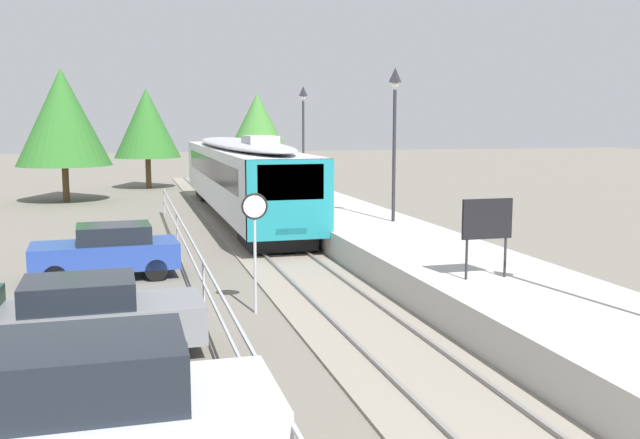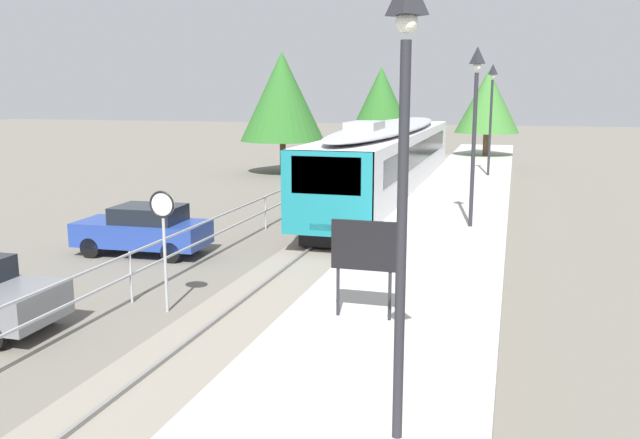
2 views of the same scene
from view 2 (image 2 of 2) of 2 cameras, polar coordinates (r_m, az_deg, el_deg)
ground_plane at (r=25.36m, az=-3.20°, el=-0.43°), size 160.00×160.00×0.00m
track_rails at (r=24.54m, az=3.42°, el=-0.73°), size 3.20×60.00×0.14m
commuter_train at (r=29.79m, az=5.93°, el=5.39°), size 2.82×20.98×3.74m
station_platform at (r=23.97m, az=11.03°, el=-0.18°), size 3.90×60.00×0.90m
platform_lamp_near_end at (r=7.43m, az=7.19°, el=8.18°), size 0.34×0.34×5.35m
platform_lamp_mid_platform at (r=20.59m, az=13.11°, el=9.65°), size 0.34×0.34×5.35m
platform_lamp_far_end at (r=33.80m, az=14.41°, el=9.96°), size 0.34×0.34×5.35m
platform_notice_board at (r=12.00m, az=3.78°, el=-2.51°), size 1.20×0.08×1.80m
speed_limit_sign at (r=15.30m, az=-13.24°, el=-0.11°), size 0.61×0.10×2.81m
carpark_fence at (r=16.46m, az=-15.86°, el=-3.81°), size 0.06×36.06×1.25m
parked_hatchback_blue at (r=21.27m, az=-14.78°, el=-0.81°), size 4.08×1.96×1.53m
tree_behind_carpark at (r=40.85m, az=-3.24°, el=10.41°), size 5.10×5.10×7.30m
tree_behind_station_far at (r=44.17m, az=14.10°, el=9.71°), size 4.04×4.04×6.29m
tree_distant_left at (r=46.47m, az=5.23°, el=10.03°), size 4.32×4.32×6.61m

